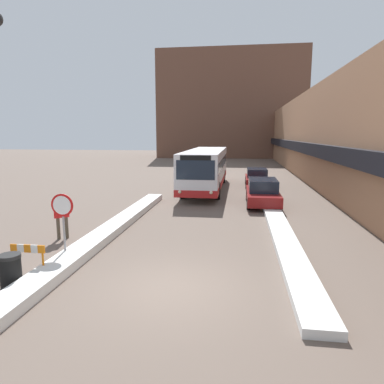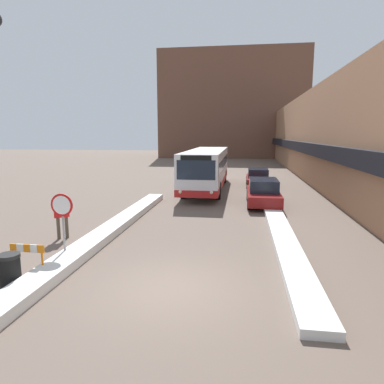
% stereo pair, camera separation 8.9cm
% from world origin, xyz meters
% --- Properties ---
extents(ground_plane, '(160.00, 160.00, 0.00)m').
position_xyz_m(ground_plane, '(0.00, 0.00, 0.00)').
color(ground_plane, '#66564C').
extents(building_row_right, '(5.50, 60.00, 7.98)m').
position_xyz_m(building_row_right, '(9.97, 24.00, 3.98)').
color(building_row_right, '#996B4C').
rests_on(building_row_right, ground_plane).
extents(building_backdrop_far, '(26.00, 8.00, 18.71)m').
position_xyz_m(building_backdrop_far, '(0.00, 55.46, 9.36)').
color(building_backdrop_far, brown).
rests_on(building_backdrop_far, ground_plane).
extents(snow_bank_left, '(0.90, 16.79, 0.32)m').
position_xyz_m(snow_bank_left, '(-3.60, 4.40, 0.16)').
color(snow_bank_left, silver).
rests_on(snow_bank_left, ground_plane).
extents(snow_bank_right, '(0.90, 12.59, 0.24)m').
position_xyz_m(snow_bank_right, '(3.60, 4.36, 0.12)').
color(snow_bank_right, silver).
rests_on(snow_bank_right, ground_plane).
extents(city_bus, '(2.60, 12.53, 3.02)m').
position_xyz_m(city_bus, '(-0.72, 17.07, 1.67)').
color(city_bus, silver).
rests_on(city_bus, ground_plane).
extents(parked_car_front, '(1.90, 4.59, 1.54)m').
position_xyz_m(parked_car_front, '(3.20, 11.83, 0.77)').
color(parked_car_front, maroon).
rests_on(parked_car_front, ground_plane).
extents(parked_car_middle, '(1.81, 4.33, 1.44)m').
position_xyz_m(parked_car_middle, '(3.20, 19.25, 0.73)').
color(parked_car_middle, maroon).
rests_on(parked_car_middle, ground_plane).
extents(stop_sign, '(0.76, 0.08, 2.26)m').
position_xyz_m(stop_sign, '(-3.93, 1.65, 1.64)').
color(stop_sign, gray).
rests_on(stop_sign, ground_plane).
extents(pedestrian, '(0.52, 0.46, 1.81)m').
position_xyz_m(pedestrian, '(-5.22, 3.86, 1.09)').
color(pedestrian, brown).
rests_on(pedestrian, ground_plane).
extents(trash_bin, '(0.59, 0.59, 0.95)m').
position_xyz_m(trash_bin, '(-4.35, -0.54, 0.48)').
color(trash_bin, black).
rests_on(trash_bin, ground_plane).
extents(construction_barricade, '(1.10, 0.06, 0.94)m').
position_xyz_m(construction_barricade, '(-4.39, 0.34, 0.67)').
color(construction_barricade, orange).
rests_on(construction_barricade, ground_plane).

